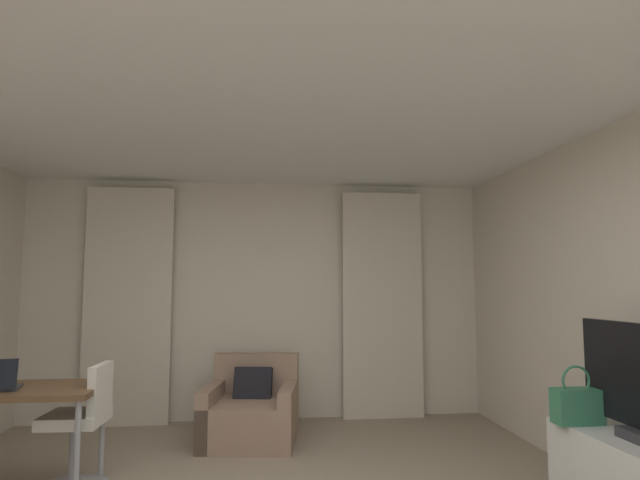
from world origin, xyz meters
name	(u,v)px	position (x,y,z in m)	size (l,w,h in m)	color
wall_window	(259,299)	(0.00, 3.03, 1.30)	(5.12, 0.06, 2.60)	beige
ceiling	(258,69)	(0.00, 0.00, 2.63)	(5.12, 6.12, 0.06)	white
curtain_left_panel	(128,304)	(-1.38, 2.90, 1.25)	(0.90, 0.06, 2.50)	beige
curtain_right_panel	(382,303)	(1.38, 2.90, 1.25)	(0.90, 0.06, 2.50)	beige
armchair	(251,413)	(-0.06, 2.21, 0.26)	(0.94, 0.93, 0.77)	#997A66
desk	(0,397)	(-1.76, 1.11, 0.67)	(1.32, 0.63, 0.74)	brown
desk_chair	(80,434)	(-1.24, 1.17, 0.39)	(0.48, 0.48, 0.88)	gray
handbag_primary	(577,405)	(2.05, 0.41, 0.68)	(0.30, 0.14, 0.37)	#387F5B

